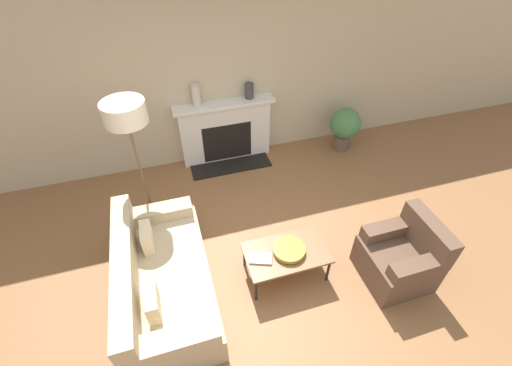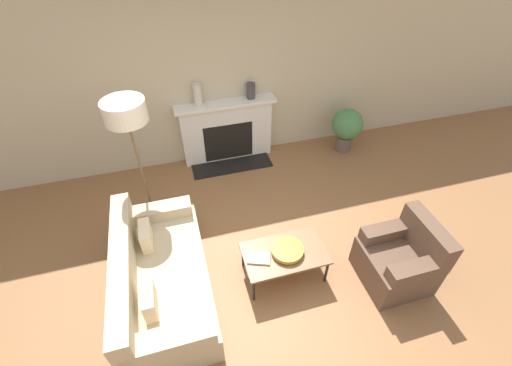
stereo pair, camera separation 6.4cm
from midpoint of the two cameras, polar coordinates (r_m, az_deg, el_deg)
The scene contains 12 objects.
ground_plane at distance 4.24m, azimuth 0.14°, elevation -16.87°, with size 18.00×18.00×0.00m, color brown.
wall_back at distance 5.38m, azimuth -8.86°, elevation 17.20°, with size 18.00×0.06×2.90m.
fireplace at distance 5.72m, azimuth -5.38°, elevation 8.45°, with size 1.60×0.59×1.06m.
couch at distance 4.09m, azimuth -15.90°, elevation -15.18°, with size 0.94×1.89×0.81m.
armchair_near at distance 4.40m, azimuth 22.64°, elevation -11.35°, with size 0.73×0.74×0.86m.
coffee_table at distance 4.06m, azimuth 4.62°, elevation -11.67°, with size 0.96×0.57×0.40m.
bowl at distance 4.01m, azimuth 5.08°, elevation -10.98°, with size 0.37×0.37×0.07m.
book at distance 3.95m, azimuth 0.32°, elevation -12.46°, with size 0.30×0.24×0.02m.
floor_lamp at distance 4.12m, azimuth -21.08°, elevation 9.35°, with size 0.48×0.48×1.86m.
mantel_vase_left at distance 5.33m, azimuth -10.30°, elevation 14.17°, with size 0.12×0.12×0.34m.
mantel_vase_center_left at distance 5.49m, azimuth -1.47°, elevation 15.09°, with size 0.14×0.14×0.24m.
potted_plant at distance 6.14m, azimuth 14.32°, elevation 9.22°, with size 0.53×0.53×0.78m.
Camera 1 is at (-0.69, -2.13, 3.61)m, focal length 24.00 mm.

